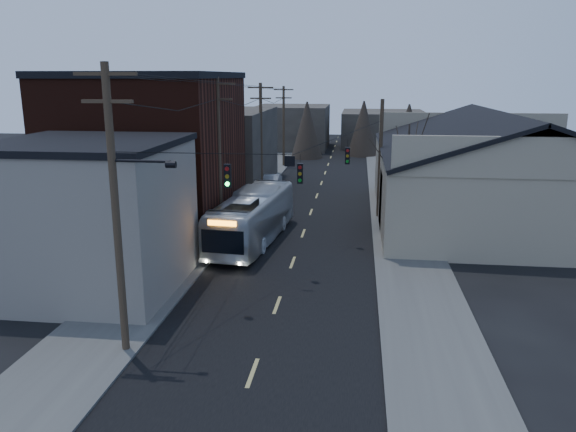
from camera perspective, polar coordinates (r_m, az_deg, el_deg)
name	(u,v)px	position (r m, az deg, el deg)	size (l,w,h in m)	color
ground	(241,406)	(18.59, -4.83, -18.65)	(160.00, 160.00, 0.00)	black
road_surface	(315,201)	(46.50, 2.76, 1.55)	(9.00, 110.00, 0.02)	black
sidewalk_left	(238,198)	(47.41, -5.10, 1.82)	(4.00, 110.00, 0.12)	#474744
sidewalk_right	(395,202)	(46.47, 10.78, 1.37)	(4.00, 110.00, 0.12)	#474744
building_clapboard	(91,219)	(28.04, -19.36, -0.25)	(8.00, 8.00, 7.00)	gray
building_brick	(152,155)	(38.08, -13.63, 6.03)	(10.00, 12.00, 10.00)	black
building_left_far	(219,148)	(53.28, -7.00, 6.86)	(9.00, 14.00, 7.00)	#312C27
warehouse	(494,184)	(42.05, 20.23, 3.10)	(16.16, 20.60, 7.73)	gray
building_far_left	(292,127)	(81.14, 0.45, 9.03)	(10.00, 12.00, 6.00)	#312C27
building_far_right	(383,128)	(85.69, 9.62, 8.76)	(12.00, 14.00, 5.00)	#312C27
bare_tree	(407,182)	(36.00, 11.96, 3.42)	(0.40, 0.40, 7.20)	black
utility_lines	(266,150)	(40.28, -2.26, 6.76)	(11.24, 45.28, 10.50)	#382B1E
bus	(253,217)	(34.61, -3.60, -0.12)	(2.67, 11.41, 3.18)	#B4BAC1
parked_car	(271,183)	(50.96, -1.69, 3.42)	(1.42, 4.06, 1.34)	#9C9EA3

